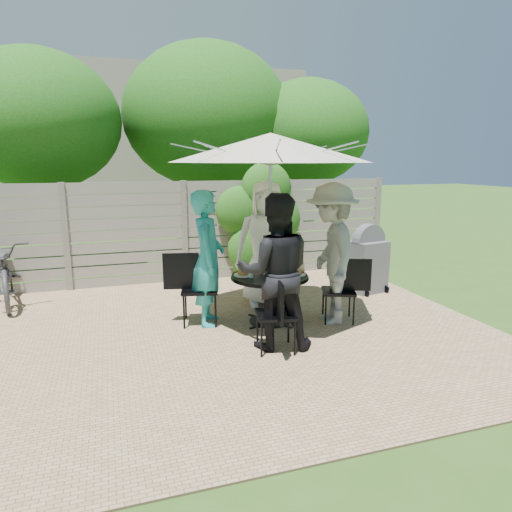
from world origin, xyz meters
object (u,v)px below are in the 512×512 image
object	(u,v)px
plate_front	(272,280)
glass_right	(288,268)
syrup_jug	(265,269)
person_left	(208,259)
patio_table	(270,290)
chair_back	(265,286)
umbrella	(271,148)
person_front	(275,273)
glass_back	(261,266)
plate_right	(296,273)
person_back	(266,244)
plate_back	(268,267)
plate_extra	(285,279)
person_right	(331,254)
coffee_cup	(276,267)
chair_front	(276,329)
bicycle	(5,271)
chair_left	(199,303)
bbq_grill	(368,262)
glass_left	(251,272)
chair_right	(339,303)
plate_left	(243,274)

from	to	relation	value
plate_front	glass_right	size ratio (longest dim) A/B	1.86
syrup_jug	person_left	bearing A→B (deg)	168.28
patio_table	glass_right	distance (m)	0.39
chair_back	glass_right	xyz separation A→B (m)	(0.02, -0.90, 0.49)
plate_front	umbrella	bearing A→B (deg)	74.57
plate_front	person_front	bearing A→B (deg)	-105.43
glass_back	plate_right	bearing A→B (deg)	-44.61
person_back	syrup_jug	size ratio (longest dim) A/B	12.01
plate_back	plate_extra	xyz separation A→B (m)	(-0.00, -0.68, 0.00)
plate_front	glass_right	bearing A→B (deg)	45.39
person_right	glass_right	size ratio (longest dim) A/B	13.77
coffee_cup	plate_extra	bearing A→B (deg)	-96.69
person_front	plate_back	world-z (taller)	person_front
glass_right	person_front	bearing A→B (deg)	-120.95
chair_front	person_front	size ratio (longest dim) A/B	0.50
person_left	plate_front	world-z (taller)	person_left
person_right	bicycle	distance (m)	5.03
chair_left	bbq_grill	world-z (taller)	bbq_grill
plate_back	glass_right	world-z (taller)	glass_right
patio_table	chair_front	size ratio (longest dim) A/B	1.39
umbrella	glass_right	size ratio (longest dim) A/B	23.08
chair_left	person_back	bearing A→B (deg)	37.88
person_right	coffee_cup	size ratio (longest dim) A/B	16.06
chair_back	glass_back	bearing A→B (deg)	-14.27
person_left	plate_front	bearing A→B (deg)	-113.45
plate_front	syrup_jug	size ratio (longest dim) A/B	1.62
person_back	glass_left	size ratio (longest dim) A/B	13.72
plate_extra	plate_right	bearing A→B (deg)	43.60
person_right	syrup_jug	size ratio (longest dim) A/B	12.05
plate_right	coffee_cup	bearing A→B (deg)	124.33
glass_right	chair_back	bearing A→B (deg)	91.46
person_back	plate_right	xyz separation A→B (m)	(0.13, -0.90, -0.25)
plate_front	bicycle	size ratio (longest dim) A/B	0.13
chair_front	coffee_cup	distance (m)	1.28
plate_front	glass_left	xyz separation A→B (m)	(-0.18, 0.31, 0.05)
chair_back	syrup_jug	distance (m)	1.04
chair_left	coffee_cup	xyz separation A→B (m)	(1.09, -0.07, 0.44)
chair_left	chair_right	xyz separation A→B (m)	(1.86, -0.51, -0.03)
glass_right	coffee_cup	distance (m)	0.20
patio_table	person_left	size ratio (longest dim) A/B	0.70
plate_left	glass_back	xyz separation A→B (m)	(0.31, 0.18, 0.05)
chair_left	plate_left	distance (m)	0.73
plate_extra	umbrella	bearing A→B (deg)	105.53
plate_extra	bicycle	world-z (taller)	bicycle
plate_extra	chair_back	bearing A→B (deg)	82.74
person_back	person_right	world-z (taller)	person_right
plate_back	plate_left	distance (m)	0.51
umbrella	glass_right	xyz separation A→B (m)	(0.28, 0.03, -1.61)
glass_back	plate_left	bearing A→B (deg)	-149.93
patio_table	chair_left	world-z (taller)	chair_left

